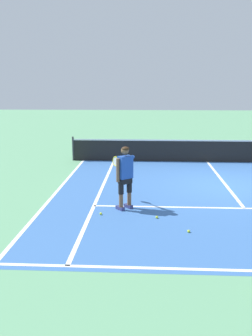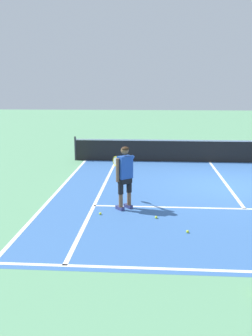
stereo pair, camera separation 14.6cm
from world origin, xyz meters
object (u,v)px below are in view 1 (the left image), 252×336
object	(u,v)px
tennis_player	(125,173)
tennis_ball_mid_court	(101,214)
tennis_ball_by_baseline	(189,231)
tennis_ball_near_feet	(157,217)

from	to	relation	value
tennis_player	tennis_ball_mid_court	bearing A→B (deg)	-138.17
tennis_ball_by_baseline	tennis_ball_mid_court	world-z (taller)	same
tennis_player	tennis_ball_near_feet	world-z (taller)	tennis_player
tennis_ball_near_feet	tennis_ball_by_baseline	world-z (taller)	same
tennis_ball_by_baseline	tennis_ball_near_feet	bearing A→B (deg)	128.07
tennis_player	tennis_ball_near_feet	bearing A→B (deg)	-39.82
tennis_player	tennis_ball_mid_court	size ratio (longest dim) A/B	25.95
tennis_ball_near_feet	tennis_ball_mid_court	distance (m)	1.45
tennis_player	tennis_ball_by_baseline	xyz separation A→B (m)	(1.55, -1.60, -0.96)
tennis_ball_by_baseline	tennis_player	bearing A→B (deg)	134.05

